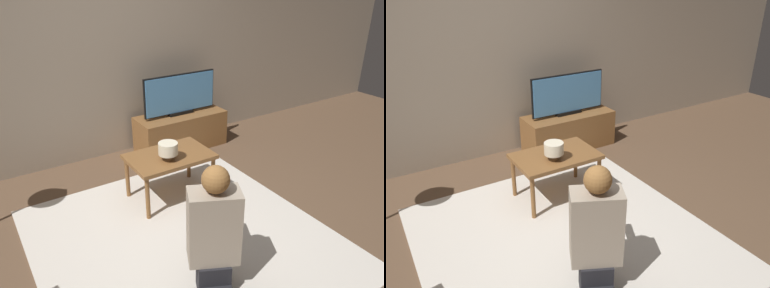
{
  "view_description": "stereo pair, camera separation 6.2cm",
  "coord_description": "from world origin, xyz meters",
  "views": [
    {
      "loc": [
        -1.29,
        -2.13,
        2.03
      ],
      "look_at": [
        0.42,
        0.52,
        0.58
      ],
      "focal_mm": 35.0,
      "sensor_mm": 36.0,
      "label": 1
    },
    {
      "loc": [
        -1.24,
        -2.17,
        2.03
      ],
      "look_at": [
        0.42,
        0.52,
        0.58
      ],
      "focal_mm": 35.0,
      "sensor_mm": 36.0,
      "label": 2
    }
  ],
  "objects": [
    {
      "name": "ground_plane",
      "position": [
        0.0,
        0.0,
        0.0
      ],
      "size": [
        10.0,
        10.0,
        0.0
      ],
      "primitive_type": "plane",
      "color": "brown"
    },
    {
      "name": "wall_back",
      "position": [
        0.0,
        1.93,
        1.3
      ],
      "size": [
        10.0,
        0.06,
        2.6
      ],
      "color": "tan",
      "rests_on": "ground_plane"
    },
    {
      "name": "rug",
      "position": [
        0.0,
        0.0,
        0.01
      ],
      "size": [
        2.29,
        2.39,
        0.02
      ],
      "color": "silver",
      "rests_on": "ground_plane"
    },
    {
      "name": "tv_stand",
      "position": [
        0.93,
        1.59,
        0.22
      ],
      "size": [
        1.12,
        0.44,
        0.45
      ],
      "color": "brown",
      "rests_on": "ground_plane"
    },
    {
      "name": "tv",
      "position": [
        0.93,
        1.59,
        0.7
      ],
      "size": [
        0.96,
        0.08,
        0.5
      ],
      "color": "black",
      "rests_on": "tv_stand"
    },
    {
      "name": "coffee_table",
      "position": [
        0.24,
        0.64,
        0.41
      ],
      "size": [
        0.79,
        0.52,
        0.47
      ],
      "color": "brown",
      "rests_on": "ground_plane"
    },
    {
      "name": "person_kneeling",
      "position": [
        -0.11,
        -0.55,
        0.48
      ],
      "size": [
        0.58,
        0.84,
        0.96
      ],
      "rotation": [
        0.0,
        0.0,
        2.69
      ],
      "color": "#232328",
      "rests_on": "rug"
    },
    {
      "name": "table_lamp",
      "position": [
        0.18,
        0.56,
        0.57
      ],
      "size": [
        0.18,
        0.18,
        0.17
      ],
      "color": "#4C3823",
      "rests_on": "coffee_table"
    }
  ]
}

